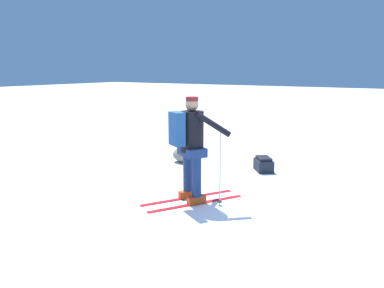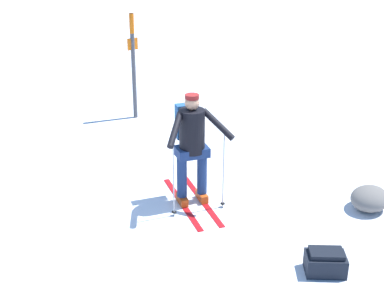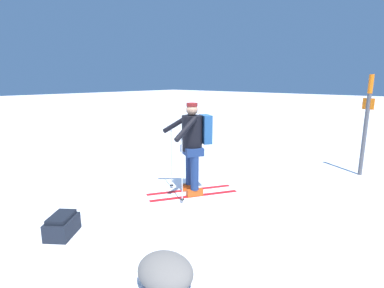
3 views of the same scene
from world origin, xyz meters
The scene contains 4 objects.
ground_plane centered at (0.00, 0.00, 0.00)m, with size 80.00×80.00×0.00m, color white.
skier centered at (0.26, 0.04, 0.99)m, with size 1.25×1.65×1.70m.
dropped_backpack centered at (-0.06, -2.34, 0.14)m, with size 0.55×0.58×0.30m.
rock_boulder centered at (1.77, -2.12, 0.17)m, with size 0.63×0.53×0.34m, color slate.
Camera 1 is at (-2.85, 4.96, 2.13)m, focal length 35.00 mm.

